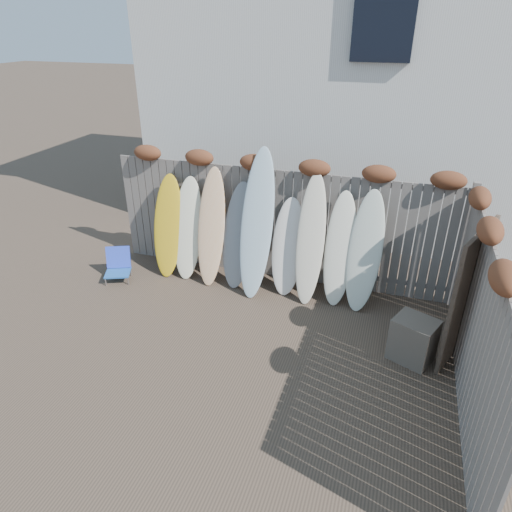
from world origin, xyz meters
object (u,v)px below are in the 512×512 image
(beach_chair, at_px, (118,265))
(wooden_crate, at_px, (413,340))
(lattice_panel, at_px, (467,295))
(surfboard_0, at_px, (168,226))

(beach_chair, relative_size, wooden_crate, 0.92)
(lattice_panel, bearing_deg, wooden_crate, -126.52)
(beach_chair, height_order, lattice_panel, lattice_panel)
(lattice_panel, xyz_separation_m, surfboard_0, (-4.91, 0.89, -0.05))
(surfboard_0, bearing_deg, lattice_panel, -14.97)
(surfboard_0, bearing_deg, beach_chair, -148.91)
(beach_chair, xyz_separation_m, surfboard_0, (0.77, 0.56, 0.64))
(wooden_crate, relative_size, lattice_panel, 0.33)
(wooden_crate, xyz_separation_m, lattice_panel, (0.58, 0.34, 0.63))
(lattice_panel, bearing_deg, beach_chair, -160.43)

